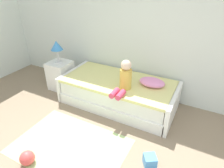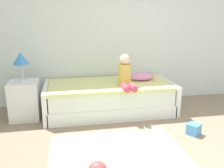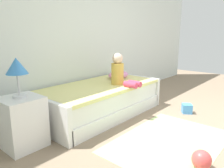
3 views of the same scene
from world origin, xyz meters
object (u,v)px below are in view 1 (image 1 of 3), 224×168
object	(u,v)px
bed	(118,92)
pillow	(152,82)
toy_block	(150,161)
child_figure	(124,78)
nightstand	(61,75)
table_lamp	(57,47)
toy_ball	(27,158)

from	to	relation	value
bed	pillow	size ratio (longest dim) A/B	4.80
bed	toy_block	world-z (taller)	bed
child_figure	bed	bearing A→B (deg)	133.67
pillow	toy_block	distance (m)	1.32
bed	pillow	world-z (taller)	pillow
toy_block	child_figure	bearing A→B (deg)	132.39
nightstand	child_figure	size ratio (longest dim) A/B	1.18
pillow	bed	bearing A→B (deg)	-170.38
nightstand	toy_block	world-z (taller)	nightstand
child_figure	pillow	xyz separation A→B (m)	(0.37, 0.33, -0.14)
bed	toy_block	bearing A→B (deg)	-47.33
toy_block	table_lamp	bearing A→B (deg)	156.13
bed	child_figure	distance (m)	0.56
table_lamp	toy_ball	bearing A→B (deg)	-62.43
nightstand	pillow	world-z (taller)	pillow
table_lamp	toy_block	distance (m)	2.69
child_figure	toy_ball	bearing A→B (deg)	-112.87
bed	toy_block	distance (m)	1.46
table_lamp	pillow	distance (m)	1.98
nightstand	toy_block	distance (m)	2.56
nightstand	table_lamp	distance (m)	0.64
bed	child_figure	size ratio (longest dim) A/B	4.14
child_figure	toy_ball	world-z (taller)	child_figure
table_lamp	toy_ball	world-z (taller)	table_lamp
pillow	toy_ball	distance (m)	2.19
bed	pillow	xyz separation A→B (m)	(0.59, 0.10, 0.32)
nightstand	table_lamp	xyz separation A→B (m)	(-0.00, 0.00, 0.64)
nightstand	pillow	xyz separation A→B (m)	(1.94, 0.13, 0.26)
nightstand	child_figure	distance (m)	1.63
pillow	toy_block	bearing A→B (deg)	-71.44
child_figure	toy_block	bearing A→B (deg)	-47.61
table_lamp	toy_ball	distance (m)	2.14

